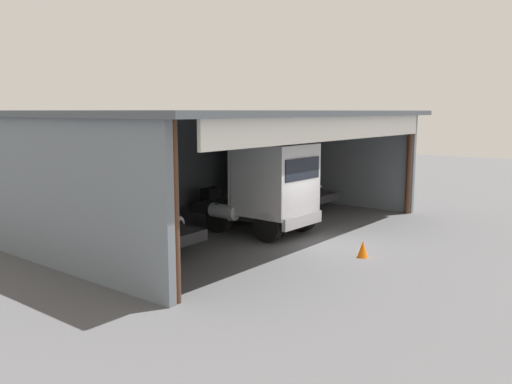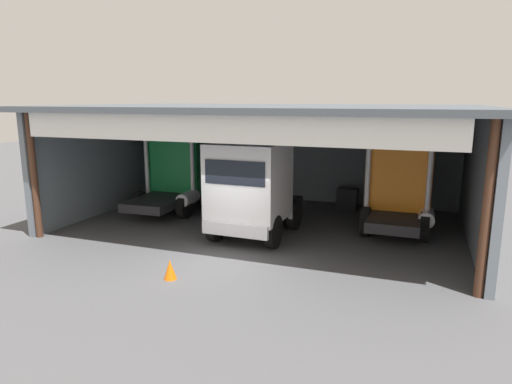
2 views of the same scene
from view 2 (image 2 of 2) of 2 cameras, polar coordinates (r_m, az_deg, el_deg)
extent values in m
plane|color=#4C4C4F|center=(14.06, -4.86, -8.95)|extent=(80.00, 80.00, 0.00)
cube|color=slate|center=(22.38, 5.62, 4.74)|extent=(15.02, 0.24, 4.52)
cube|color=slate|center=(21.43, -17.79, 3.93)|extent=(0.24, 9.61, 4.52)
cube|color=slate|center=(16.99, 26.36, 1.37)|extent=(0.24, 9.61, 4.52)
cube|color=#474E55|center=(17.36, 1.37, 10.60)|extent=(15.62, 10.17, 0.20)
cylinder|color=#4C2D1E|center=(17.87, -26.35, 1.82)|extent=(0.24, 0.24, 4.52)
cylinder|color=#4C2D1E|center=(12.41, 27.24, -2.13)|extent=(0.24, 0.24, 4.52)
cube|color=white|center=(12.98, -5.60, 8.20)|extent=(13.52, 0.12, 0.90)
cube|color=#197F3D|center=(21.05, -9.46, 3.51)|extent=(2.58, 2.11, 2.47)
cube|color=black|center=(21.90, -8.28, 5.00)|extent=(2.12, 0.15, 0.74)
cube|color=silver|center=(22.20, -8.11, 0.47)|extent=(2.37, 0.27, 0.44)
cube|color=#232326|center=(19.60, -11.93, -1.07)|extent=(2.02, 3.62, 0.36)
cylinder|color=silver|center=(20.61, -13.71, 3.21)|extent=(0.18, 0.18, 3.01)
cylinder|color=silver|center=(19.53, -8.08, 2.98)|extent=(0.18, 0.18, 3.01)
cylinder|color=silver|center=(19.31, -8.62, -0.78)|extent=(0.61, 1.22, 0.56)
cylinder|color=black|center=(22.17, -11.38, -0.06)|extent=(0.35, 1.05, 1.04)
cylinder|color=black|center=(21.20, -6.20, -0.43)|extent=(0.35, 1.05, 1.04)
cylinder|color=black|center=(20.20, -14.61, -1.35)|extent=(0.35, 1.05, 1.04)
cylinder|color=black|center=(19.13, -9.06, -1.83)|extent=(0.35, 1.05, 1.04)
cube|color=white|center=(15.64, -0.91, 1.41)|extent=(2.52, 2.43, 2.67)
cube|color=black|center=(14.47, -2.75, 2.44)|extent=(2.10, 0.10, 0.80)
cube|color=silver|center=(14.87, -2.73, -4.83)|extent=(2.35, 0.21, 0.44)
cube|color=#232326|center=(17.72, 1.53, -2.00)|extent=(1.93, 3.60, 0.36)
cylinder|color=silver|center=(16.52, 4.44, 1.71)|extent=(0.18, 0.18, 3.04)
cylinder|color=silver|center=(17.30, -2.61, 2.18)|extent=(0.18, 0.18, 3.04)
cylinder|color=silver|center=(17.82, -2.16, -1.53)|extent=(0.58, 1.21, 0.56)
cylinder|color=black|center=(15.20, 2.21, -5.04)|extent=(0.32, 1.15, 1.14)
cylinder|color=black|center=(16.02, -5.14, -4.20)|extent=(0.32, 1.15, 1.14)
cylinder|color=black|center=(17.43, 4.88, -2.88)|extent=(0.32, 1.15, 1.14)
cylinder|color=black|center=(18.15, -1.69, -2.26)|extent=(0.32, 1.15, 1.14)
cube|color=orange|center=(18.14, 17.81, 2.41)|extent=(2.36, 2.37, 2.80)
cube|color=black|center=(19.26, 18.11, 4.37)|extent=(1.99, 0.07, 0.84)
cube|color=silver|center=(19.62, 17.75, -1.38)|extent=(2.23, 0.17, 0.44)
cube|color=#232326|center=(16.83, 17.18, -3.36)|extent=(1.77, 2.99, 0.36)
cylinder|color=silver|center=(16.94, 13.97, 1.53)|extent=(0.18, 0.18, 3.02)
cylinder|color=silver|center=(16.84, 21.11, 1.02)|extent=(0.18, 0.18, 3.02)
cylinder|color=silver|center=(17.07, 20.81, -2.98)|extent=(0.57, 1.20, 0.56)
cylinder|color=black|center=(18.99, 14.51, -2.07)|extent=(0.31, 1.10, 1.10)
cylinder|color=black|center=(18.90, 20.68, -2.53)|extent=(0.31, 1.10, 1.10)
cylinder|color=black|center=(16.96, 13.70, -3.68)|extent=(0.31, 1.10, 1.10)
cylinder|color=black|center=(16.86, 20.62, -4.20)|extent=(0.31, 1.10, 1.10)
cylinder|color=#194CB2|center=(24.37, -10.49, 0.90)|extent=(0.58, 0.58, 0.93)
cube|color=black|center=(20.81, 11.51, -0.88)|extent=(0.90, 0.60, 1.00)
cone|color=orange|center=(12.95, -10.86, -9.64)|extent=(0.36, 0.36, 0.56)
camera|label=1|loc=(21.61, -62.41, 4.82)|focal=36.61mm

